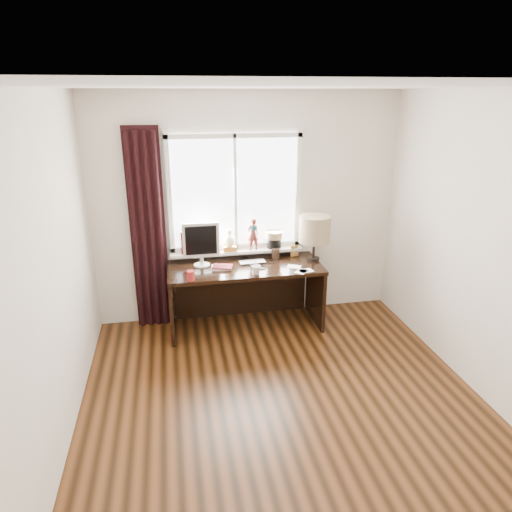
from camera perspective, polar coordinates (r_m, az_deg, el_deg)
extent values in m
cube|color=#5A2F14|center=(4.06, 4.25, -19.51)|extent=(3.50, 4.00, 0.00)
cube|color=white|center=(3.14, 5.53, 20.34)|extent=(3.50, 4.00, 0.00)
cube|color=beige|center=(5.25, -1.01, 5.86)|extent=(3.50, 0.00, 2.60)
cube|color=beige|center=(1.84, 23.40, -25.75)|extent=(3.50, 0.00, 2.60)
cube|color=beige|center=(3.39, -25.12, -4.12)|extent=(0.00, 4.00, 2.60)
cube|color=beige|center=(4.19, 28.56, -0.28)|extent=(0.00, 4.00, 2.60)
imported|color=silver|center=(5.13, -0.44, -0.77)|extent=(0.30, 0.20, 0.02)
imported|color=white|center=(4.81, 0.03, -1.72)|extent=(0.13, 0.13, 0.10)
cylinder|color=maroon|center=(4.69, -8.17, -2.46)|extent=(0.08, 0.08, 0.10)
cube|color=white|center=(5.16, -2.65, 7.90)|extent=(1.40, 0.02, 1.30)
cube|color=silver|center=(5.30, -2.50, 1.22)|extent=(1.50, 0.05, 0.05)
cube|color=silver|center=(5.05, -2.72, 14.80)|extent=(1.50, 0.05, 0.05)
cube|color=silver|center=(5.09, -10.77, 7.39)|extent=(0.05, 0.05, 1.40)
cube|color=silver|center=(5.29, 5.27, 8.12)|extent=(0.05, 0.05, 1.40)
cube|color=silver|center=(5.14, -2.61, 7.84)|extent=(0.03, 0.05, 1.30)
cube|color=silver|center=(5.27, -2.41, 0.64)|extent=(1.52, 0.18, 0.03)
cylinder|color=#540901|center=(5.17, -8.60, 1.70)|extent=(0.14, 0.14, 0.26)
cube|color=gold|center=(5.23, -3.32, 0.98)|extent=(0.15, 0.12, 0.06)
sphere|color=beige|center=(5.20, -3.34, 1.97)|extent=(0.13, 0.13, 0.13)
sphere|color=beige|center=(5.17, -3.36, 3.03)|extent=(0.07, 0.07, 0.07)
imported|color=maroon|center=(5.21, -0.33, 2.76)|extent=(0.15, 0.11, 0.38)
cylinder|color=#1E4C51|center=(5.17, -0.31, 3.60)|extent=(0.10, 0.10, 0.05)
cylinder|color=black|center=(5.31, 2.28, 1.65)|extent=(0.16, 0.16, 0.12)
cylinder|color=#8C6B4C|center=(5.28, 2.29, 2.68)|extent=(0.20, 0.20, 0.08)
cube|color=black|center=(5.15, -13.34, 3.03)|extent=(0.38, 0.05, 2.25)
cylinder|color=black|center=(5.13, -14.89, 2.55)|extent=(0.06, 0.06, 2.20)
cylinder|color=black|center=(5.13, -13.89, 2.62)|extent=(0.06, 0.06, 2.20)
cylinder|color=black|center=(5.12, -12.88, 2.68)|extent=(0.06, 0.06, 2.20)
cylinder|color=black|center=(5.12, -11.88, 2.75)|extent=(0.06, 0.06, 2.20)
cube|color=black|center=(5.05, -1.37, -1.48)|extent=(1.70, 0.70, 0.04)
cube|color=black|center=(5.15, -10.53, -5.98)|extent=(0.04, 0.64, 0.71)
cube|color=black|center=(5.39, 7.43, -4.58)|extent=(0.04, 0.64, 0.71)
cube|color=black|center=(5.50, -1.91, -3.86)|extent=(1.60, 0.03, 0.71)
cylinder|color=beige|center=(5.09, -6.77, -1.11)|extent=(0.18, 0.18, 0.01)
cylinder|color=beige|center=(5.07, -6.79, -0.50)|extent=(0.04, 0.04, 0.10)
cube|color=beige|center=(5.00, -6.90, 2.02)|extent=(0.40, 0.04, 0.38)
cube|color=black|center=(4.98, -6.88, 1.94)|extent=(0.34, 0.01, 0.32)
cube|color=beige|center=(4.99, -4.32, -1.46)|extent=(0.24, 0.18, 0.02)
cube|color=maroon|center=(4.98, -4.20, -1.32)|extent=(0.24, 0.20, 0.01)
cylinder|color=black|center=(5.27, 2.46, 0.33)|extent=(0.09, 0.09, 0.12)
cylinder|color=black|center=(5.26, 2.28, 0.87)|extent=(0.01, 0.01, 0.22)
cylinder|color=black|center=(5.25, 2.61, 0.67)|extent=(0.01, 0.01, 0.19)
cylinder|color=black|center=(5.26, 2.43, 1.05)|extent=(0.01, 0.01, 0.25)
cylinder|color=black|center=(5.27, 2.62, 0.64)|extent=(0.01, 0.01, 0.17)
cube|color=gold|center=(5.35, 4.83, 0.64)|extent=(0.10, 0.04, 0.13)
cube|color=#996633|center=(5.34, 4.87, 0.60)|extent=(0.07, 0.02, 0.10)
cylinder|color=black|center=(5.26, 7.17, -0.35)|extent=(0.14, 0.14, 0.03)
cylinder|color=black|center=(5.22, 7.23, 0.94)|extent=(0.03, 0.03, 0.22)
cylinder|color=tan|center=(5.15, 7.34, 3.36)|extent=(0.35, 0.35, 0.30)
cube|color=white|center=(4.94, 6.25, -1.83)|extent=(0.17, 0.14, 0.00)
cube|color=white|center=(5.04, 4.78, -1.33)|extent=(0.18, 0.16, 0.00)
cube|color=white|center=(4.92, 5.71, -1.93)|extent=(0.18, 0.18, 0.00)
torus|color=black|center=(4.99, 0.58, -1.45)|extent=(0.18, 0.18, 0.01)
torus|color=black|center=(5.17, 1.96, -0.71)|extent=(0.15, 0.15, 0.01)
torus|color=black|center=(5.27, -1.35, -0.31)|extent=(0.13, 0.13, 0.01)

